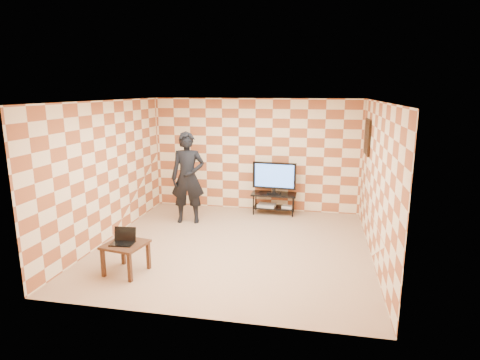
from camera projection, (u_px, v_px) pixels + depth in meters
name	position (u px, v px, depth m)	size (l,w,h in m)	color
floor	(234.00, 246.00, 7.60)	(5.00, 5.00, 0.00)	tan
wall_back	(255.00, 155.00, 9.70)	(5.00, 0.02, 2.70)	#FDE9BC
wall_front	(191.00, 219.00, 4.91)	(5.00, 0.02, 2.70)	#FDE9BC
wall_left	(108.00, 171.00, 7.77)	(0.02, 5.00, 2.70)	#FDE9BC
wall_right	(377.00, 182.00, 6.83)	(0.02, 5.00, 2.70)	#FDE9BC
ceiling	(233.00, 101.00, 7.01)	(5.00, 5.00, 0.02)	white
wall_art	(367.00, 137.00, 8.19)	(0.04, 0.72, 0.72)	black
tv_stand	(274.00, 199.00, 9.50)	(1.05, 0.47, 0.50)	black
tv	(274.00, 176.00, 9.38)	(1.03, 0.22, 0.74)	black
dvd_player	(267.00, 205.00, 9.54)	(0.41, 0.29, 0.07)	#AFAFB1
game_console	(287.00, 207.00, 9.43)	(0.24, 0.18, 0.05)	silver
side_table	(126.00, 249.00, 6.41)	(0.70, 0.70, 0.50)	#312013
laptop	(123.00, 240.00, 6.39)	(0.38, 0.31, 0.24)	black
person	(188.00, 178.00, 8.79)	(0.73, 0.48, 2.01)	black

